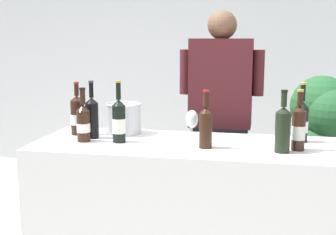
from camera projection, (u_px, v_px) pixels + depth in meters
wall_back at (222, 49)px, 5.02m from camera, size 8.00×0.10×2.80m
counter at (188, 217)px, 2.67m from camera, size 1.82×0.68×0.91m
wine_bottle_0 at (83, 122)px, 2.63m from camera, size 0.08×0.08×0.32m
wine_bottle_1 at (299, 128)px, 2.42m from camera, size 0.07×0.07×0.33m
wine_bottle_2 at (119, 121)px, 2.60m from camera, size 0.08×0.08×0.37m
wine_bottle_3 at (77, 115)px, 2.82m from camera, size 0.09×0.09×0.34m
wine_bottle_4 at (283, 128)px, 2.37m from camera, size 0.08×0.08×0.34m
wine_bottle_5 at (206, 126)px, 2.47m from camera, size 0.07×0.07×0.33m
wine_bottle_6 at (301, 121)px, 2.61m from camera, size 0.08×0.08×0.35m
wine_bottle_7 at (92, 117)px, 2.72m from camera, size 0.08×0.08×0.35m
wine_glass at (192, 120)px, 2.56m from camera, size 0.07×0.07×0.20m
ice_bucket at (124, 118)px, 2.85m from camera, size 0.23×0.23×0.20m
person_server at (220, 134)px, 3.20m from camera, size 0.59×0.25×1.71m
potted_shrub at (322, 133)px, 3.37m from camera, size 0.48×0.56×1.24m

